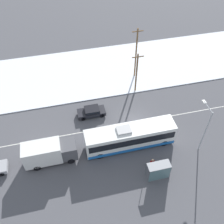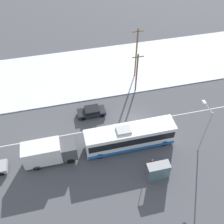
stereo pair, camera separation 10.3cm
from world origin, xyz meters
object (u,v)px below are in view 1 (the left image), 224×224
(city_bus, at_px, (130,137))
(box_truck, at_px, (49,152))
(streetlamp, at_px, (205,124))
(pedestrian_at_stop, at_px, (152,162))
(utility_pole_snowlot, at_px, (136,53))
(sedan_car, at_px, (92,111))
(bus_shelter, at_px, (159,170))
(utility_pole_roadside, at_px, (137,73))

(city_bus, height_order, box_truck, city_bus)
(box_truck, bearing_deg, streetlamp, -6.97)
(pedestrian_at_stop, bearing_deg, box_truck, 162.25)
(streetlamp, bearing_deg, utility_pole_snowlot, 102.78)
(box_truck, relative_size, sedan_car, 1.60)
(pedestrian_at_stop, bearing_deg, sedan_car, 118.13)
(pedestrian_at_stop, distance_m, bus_shelter, 1.80)
(utility_pole_roadside, height_order, utility_pole_snowlot, utility_pole_snowlot)
(streetlamp, bearing_deg, city_bus, 164.81)
(city_bus, xyz_separation_m, box_truck, (-10.45, -0.02, 0.06))
(box_truck, xyz_separation_m, utility_pole_roadside, (14.41, 10.36, 1.94))
(bus_shelter, xyz_separation_m, streetlamp, (6.75, 3.22, 2.80))
(sedan_car, height_order, streetlamp, streetlamp)
(city_bus, distance_m, bus_shelter, 5.91)
(box_truck, xyz_separation_m, sedan_car, (6.54, 6.67, -1.04))
(bus_shelter, xyz_separation_m, utility_pole_snowlot, (3.02, 19.68, 3.01))
(pedestrian_at_stop, distance_m, utility_pole_snowlot, 18.68)
(box_truck, xyz_separation_m, pedestrian_at_stop, (12.20, -3.91, -0.78))
(pedestrian_at_stop, xyz_separation_m, streetlamp, (6.96, 1.56, 3.49))
(city_bus, xyz_separation_m, bus_shelter, (1.96, -5.58, -0.04))
(utility_pole_snowlot, bearing_deg, box_truck, -137.53)
(city_bus, relative_size, streetlamp, 1.66)
(sedan_car, relative_size, utility_pole_snowlot, 0.46)
(sedan_car, bearing_deg, utility_pole_snowlot, -140.03)
(sedan_car, xyz_separation_m, streetlamp, (12.62, -9.01, 3.74))
(sedan_car, distance_m, streetlamp, 15.95)
(utility_pole_snowlot, bearing_deg, sedan_car, -140.03)
(pedestrian_at_stop, relative_size, streetlamp, 0.23)
(box_truck, height_order, bus_shelter, box_truck)
(city_bus, distance_m, box_truck, 10.45)
(streetlamp, bearing_deg, pedestrian_at_stop, -167.34)
(city_bus, height_order, utility_pole_roadside, utility_pole_roadside)
(bus_shelter, bearing_deg, box_truck, 155.87)
(utility_pole_roadside, distance_m, utility_pole_snowlot, 4.01)
(bus_shelter, xyz_separation_m, utility_pole_roadside, (2.00, 15.92, 2.04))
(pedestrian_at_stop, bearing_deg, bus_shelter, -82.81)
(city_bus, relative_size, box_truck, 1.80)
(city_bus, xyz_separation_m, utility_pole_snowlot, (4.97, 14.10, 2.97))
(city_bus, bearing_deg, bus_shelter, -70.68)
(box_truck, xyz_separation_m, streetlamp, (19.16, -2.34, 2.70))
(sedan_car, height_order, bus_shelter, bus_shelter)
(utility_pole_snowlot, bearing_deg, bus_shelter, -98.72)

